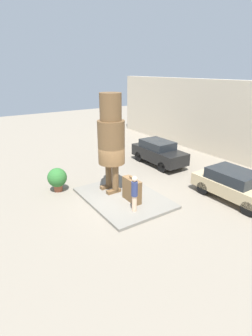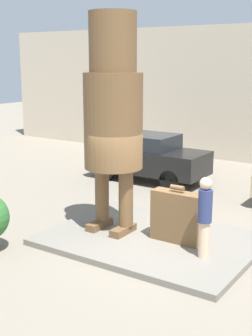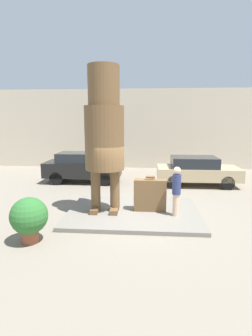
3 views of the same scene
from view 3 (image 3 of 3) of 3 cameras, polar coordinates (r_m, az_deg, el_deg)
name	(u,v)px [view 3 (image 3 of 3)]	position (r m, az deg, el deg)	size (l,w,h in m)	color
ground_plane	(133,214)	(9.71, 1.63, -10.04)	(60.00, 60.00, 0.00)	gray
pedestal	(133,213)	(9.69, 1.63, -9.66)	(4.73, 3.52, 0.14)	slate
building_backdrop	(141,129)	(18.99, 3.21, 8.48)	(28.00, 0.60, 5.54)	beige
statue_figure	(104,129)	(9.15, -4.74, 8.48)	(1.37, 1.37, 5.05)	brown
giant_suitcase	(150,195)	(9.57, 5.24, -5.86)	(1.16, 0.37, 1.31)	brown
tourist	(176,189)	(9.08, 10.93, -4.57)	(0.29, 0.29, 1.71)	beige
parked_car_black	(82,167)	(14.62, -9.48, 0.32)	(4.12, 1.72, 1.64)	black
parked_car_tan	(197,170)	(14.22, 15.11, -0.44)	(4.20, 1.87, 1.51)	tan
planter_pot	(29,217)	(7.85, -20.34, -9.98)	(1.03, 1.03, 1.30)	brown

